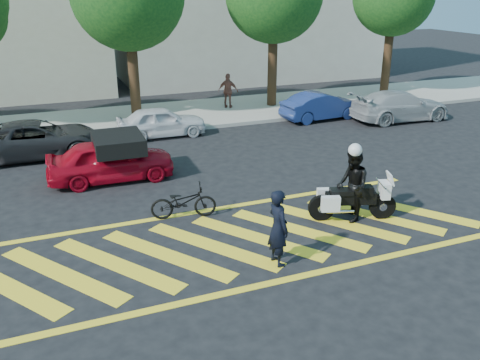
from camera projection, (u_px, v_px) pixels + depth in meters
name	position (u px, v px, depth m)	size (l,w,h in m)	color
ground	(238.00, 241.00, 11.87)	(90.00, 90.00, 0.00)	black
sidewalk	(137.00, 119.00, 22.23)	(60.00, 5.00, 0.15)	#9E998E
crosswalk	(236.00, 241.00, 11.86)	(12.33, 4.00, 0.01)	yellow
officer_bike	(278.00, 228.00, 10.65)	(0.62, 0.41, 1.70)	black
bicycle	(183.00, 202.00, 12.93)	(0.58, 1.67, 0.88)	black
police_motorcycle	(351.00, 200.00, 12.80)	(2.18, 1.08, 0.99)	black
officer_moto	(352.00, 185.00, 12.64)	(0.91, 0.71, 1.87)	black
red_convertible	(111.00, 160.00, 15.34)	(1.51, 3.75, 1.28)	#AD081A
parked_mid_left	(37.00, 139.00, 17.43)	(2.09, 4.53, 1.26)	black
parked_mid_right	(161.00, 122.00, 19.77)	(1.39, 3.45, 1.17)	silver
parked_right	(321.00, 106.00, 22.24)	(1.26, 3.62, 1.19)	navy
parked_far_right	(400.00, 106.00, 22.09)	(1.81, 4.45, 1.29)	#94989B
pedestrian_right	(228.00, 91.00, 23.63)	(0.93, 0.39, 1.59)	brown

